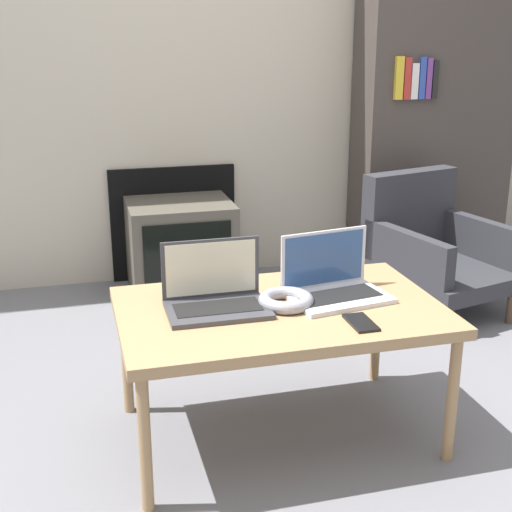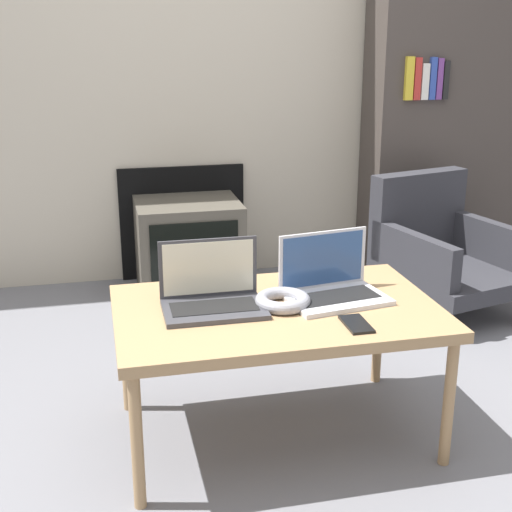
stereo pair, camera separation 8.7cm
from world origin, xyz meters
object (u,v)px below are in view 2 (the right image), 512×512
object	(u,v)px
armchair	(439,247)
tv	(189,246)
laptop_right	(331,284)
headphones	(283,301)
phone	(356,324)
laptop_left	(212,294)

from	to	relation	value
armchair	tv	bearing A→B (deg)	143.75
laptop_right	headphones	distance (m)	0.19
tv	armchair	xyz separation A→B (m)	(1.17, -0.47, 0.06)
headphones	phone	xyz separation A→B (m)	(0.18, -0.20, -0.02)
laptop_right	headphones	xyz separation A→B (m)	(-0.18, -0.05, -0.03)
phone	tv	world-z (taller)	same
phone	armchair	size ratio (longest dim) A/B	0.18
laptop_right	armchair	xyz separation A→B (m)	(0.88, 0.94, -0.22)
phone	laptop_right	bearing A→B (deg)	89.69
laptop_right	tv	xyz separation A→B (m)	(-0.29, 1.41, -0.28)
laptop_left	armchair	bearing A→B (deg)	36.77
phone	armchair	distance (m)	1.49
laptop_left	laptop_right	distance (m)	0.40
laptop_right	armchair	size ratio (longest dim) A/B	0.47
tv	armchair	size ratio (longest dim) A/B	0.70
laptop_left	headphones	world-z (taller)	laptop_left
headphones	tv	distance (m)	1.49
phone	tv	xyz separation A→B (m)	(-0.29, 1.66, -0.23)
laptop_right	armchair	bearing A→B (deg)	37.95
tv	armchair	distance (m)	1.26
laptop_right	phone	xyz separation A→B (m)	(-0.00, -0.24, -0.04)
tv	headphones	bearing A→B (deg)	-85.68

